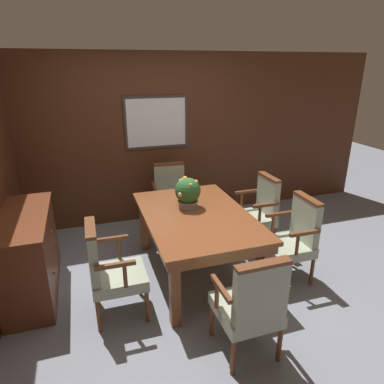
{
  "coord_description": "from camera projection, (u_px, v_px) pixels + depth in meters",
  "views": [
    {
      "loc": [
        -1.03,
        -3.04,
        2.27
      ],
      "look_at": [
        0.07,
        0.32,
        0.95
      ],
      "focal_mm": 32.0,
      "sensor_mm": 36.0,
      "label": 1
    }
  ],
  "objects": [
    {
      "name": "chair_left_near",
      "position": [
        110.0,
        268.0,
        3.15
      ],
      "size": [
        0.5,
        0.53,
        0.96
      ],
      "rotation": [
        0.0,
        0.0,
        1.56
      ],
      "color": "brown",
      "rests_on": "ground_plane"
    },
    {
      "name": "wall_back",
      "position": [
        155.0,
        140.0,
        5.04
      ],
      "size": [
        7.2,
        0.08,
        2.45
      ],
      "color": "#4C2816",
      "rests_on": "ground_plane"
    },
    {
      "name": "chair_right_near",
      "position": [
        293.0,
        237.0,
        3.72
      ],
      "size": [
        0.51,
        0.53,
        0.96
      ],
      "rotation": [
        0.0,
        0.0,
        -1.59
      ],
      "color": "brown",
      "rests_on": "ground_plane"
    },
    {
      "name": "chair_head_far",
      "position": [
        171.0,
        196.0,
        4.89
      ],
      "size": [
        0.55,
        0.54,
        0.96
      ],
      "rotation": [
        0.0,
        0.0,
        -0.09
      ],
      "color": "brown",
      "rests_on": "ground_plane"
    },
    {
      "name": "sideboard_cabinet",
      "position": [
        30.0,
        255.0,
        3.51
      ],
      "size": [
        0.48,
        1.27,
        0.88
      ],
      "color": "brown",
      "rests_on": "ground_plane"
    },
    {
      "name": "dining_table",
      "position": [
        196.0,
        222.0,
        3.75
      ],
      "size": [
        1.12,
        1.69,
        0.75
      ],
      "color": "brown",
      "rests_on": "ground_plane"
    },
    {
      "name": "potted_plant",
      "position": [
        188.0,
        192.0,
        3.82
      ],
      "size": [
        0.29,
        0.29,
        0.36
      ],
      "color": "gray",
      "rests_on": "dining_table"
    },
    {
      "name": "ground_plane",
      "position": [
        195.0,
        282.0,
        3.8
      ],
      "size": [
        14.0,
        14.0,
        0.0
      ],
      "primitive_type": "plane",
      "color": "gray"
    },
    {
      "name": "chair_head_near",
      "position": [
        251.0,
        304.0,
        2.68
      ],
      "size": [
        0.53,
        0.51,
        0.96
      ],
      "rotation": [
        0.0,
        0.0,
        3.15
      ],
      "color": "brown",
      "rests_on": "ground_plane"
    },
    {
      "name": "chair_right_far",
      "position": [
        258.0,
        210.0,
        4.4
      ],
      "size": [
        0.51,
        0.53,
        0.96
      ],
      "rotation": [
        0.0,
        0.0,
        -1.56
      ],
      "color": "brown",
      "rests_on": "ground_plane"
    }
  ]
}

